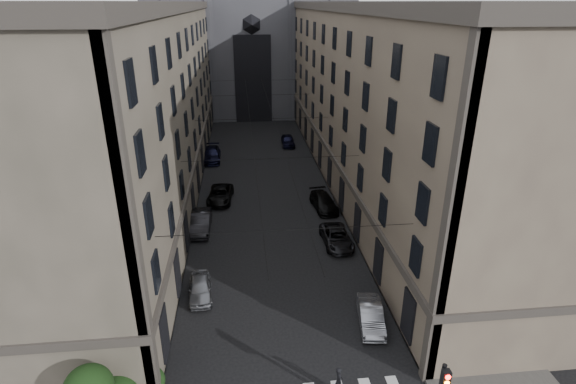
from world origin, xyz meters
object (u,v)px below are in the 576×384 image
object	(u,v)px
car_left_midnear	(201,222)
car_left_far	(211,155)
car_right_far	(288,141)
car_left_midfar	(220,195)
car_right_midfar	(324,202)
car_left_near	(200,288)
gothic_tower	(249,8)
pedestrian	(339,381)
car_right_midnear	(337,237)
car_right_near	(371,315)

from	to	relation	value
car_left_midnear	car_left_far	size ratio (longest dim) A/B	0.88
car_left_midnear	car_right_far	distance (m)	26.63
car_left_midfar	car_right_midfar	world-z (taller)	car_right_midfar
car_left_near	car_right_far	size ratio (longest dim) A/B	0.88
gothic_tower	pedestrian	distance (m)	71.25
car_left_near	pedestrian	size ratio (longest dim) A/B	2.33
car_right_midnear	car_right_far	bearing A→B (deg)	90.80
car_right_midfar	car_right_far	size ratio (longest dim) A/B	1.11
car_right_near	pedestrian	xyz separation A→B (m)	(-3.13, -5.12, 0.16)
car_left_midfar	gothic_tower	bearing A→B (deg)	89.02
gothic_tower	car_left_midnear	xyz separation A→B (m)	(-6.20, -50.03, -16.99)
car_right_midfar	pedestrian	world-z (taller)	pedestrian
car_right_near	car_right_far	world-z (taller)	car_right_far
car_right_midnear	car_right_far	world-z (taller)	car_right_far
gothic_tower	car_right_near	xyz separation A→B (m)	(5.34, -64.04, -17.12)
car_left_near	car_right_near	world-z (taller)	car_right_near
car_left_midfar	car_right_far	size ratio (longest dim) A/B	1.16
car_left_near	car_right_far	bearing A→B (deg)	70.10
car_right_far	pedestrian	xyz separation A→B (m)	(-1.99, -43.65, 0.08)
gothic_tower	car_right_midfar	distance (m)	50.08
car_left_midfar	car_right_near	bearing A→B (deg)	-58.54
car_left_far	car_left_midnear	bearing A→B (deg)	-90.69
gothic_tower	car_left_midfar	world-z (taller)	gothic_tower
car_left_midfar	pedestrian	xyz separation A→B (m)	(6.89, -25.35, 0.13)
car_right_near	car_right_midnear	world-z (taller)	car_right_near
pedestrian	car_right_midfar	bearing A→B (deg)	-9.91
car_left_midfar	car_left_near	bearing A→B (deg)	-87.92
car_right_far	car_right_midfar	bearing A→B (deg)	-85.52
car_left_near	pedestrian	xyz separation A→B (m)	(7.74, -9.23, 0.17)
gothic_tower	car_right_near	bearing A→B (deg)	-85.24
car_left_midnear	car_left_midfar	world-z (taller)	car_left_midnear
car_left_near	car_left_midnear	world-z (taller)	car_left_midnear
car_right_midfar	car_left_midnear	bearing A→B (deg)	-170.56
car_left_midfar	pedestrian	size ratio (longest dim) A/B	3.05
car_left_far	car_right_near	xyz separation A→B (m)	(11.54, -33.14, -0.13)
car_left_midnear	car_right_midfar	xyz separation A→B (m)	(11.68, 3.28, -0.09)
car_right_midfar	car_right_far	bearing A→B (deg)	87.23
car_left_midfar	car_right_far	xyz separation A→B (m)	(8.88, 18.30, 0.04)
car_right_midfar	car_left_far	bearing A→B (deg)	120.18
gothic_tower	car_left_far	xyz separation A→B (m)	(-6.20, -30.91, -16.99)
car_right_midfar	pedestrian	bearing A→B (deg)	-104.53
gothic_tower	car_right_midfar	bearing A→B (deg)	-83.31
car_left_midfar	car_right_midfar	xyz separation A→B (m)	(10.16, -2.94, 0.00)
car_left_far	pedestrian	world-z (taller)	pedestrian
pedestrian	car_left_far	bearing A→B (deg)	10.80
gothic_tower	car_left_near	world-z (taller)	gothic_tower
car_right_near	pedestrian	size ratio (longest dim) A/B	2.46
car_right_midfar	pedestrian	size ratio (longest dim) A/B	2.94
car_left_near	car_right_far	xyz separation A→B (m)	(9.73, 34.42, 0.09)
gothic_tower	car_right_midfar	world-z (taller)	gothic_tower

